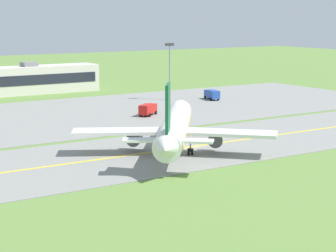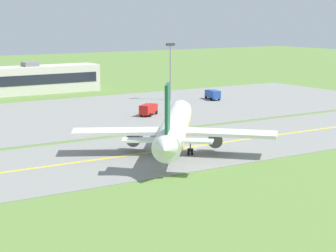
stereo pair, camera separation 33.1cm
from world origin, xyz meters
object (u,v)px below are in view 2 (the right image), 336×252
object	(u,v)px
service_truck_baggage	(148,109)
apron_light_mast	(170,64)
service_truck_fuel	(213,94)
airplane_lead	(175,128)

from	to	relation	value
service_truck_baggage	apron_light_mast	size ratio (longest dim) A/B	0.41
service_truck_baggage	service_truck_fuel	xyz separation A→B (m)	(27.38, 13.22, 0.00)
airplane_lead	service_truck_baggage	bearing A→B (deg)	65.36
service_truck_fuel	apron_light_mast	bearing A→B (deg)	149.69
airplane_lead	apron_light_mast	xyz separation A→B (m)	(33.64, 53.09, 5.19)
airplane_lead	service_truck_baggage	size ratio (longest dim) A/B	5.58
service_truck_fuel	service_truck_baggage	bearing A→B (deg)	-154.23
service_truck_fuel	apron_light_mast	xyz separation A→B (m)	(-9.48, 5.54, 7.79)
apron_light_mast	airplane_lead	bearing A→B (deg)	-122.36
airplane_lead	apron_light_mast	distance (m)	63.06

